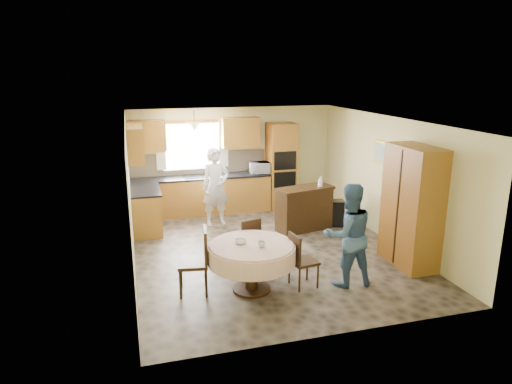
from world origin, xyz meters
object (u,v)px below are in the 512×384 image
at_px(dining_table, 252,254).
at_px(chair_left, 198,258).
at_px(chair_back, 248,241).
at_px(chair_right, 300,258).
at_px(oven_tower, 281,166).
at_px(sideboard, 304,210).
at_px(person_sink, 216,187).
at_px(person_dining, 348,235).
at_px(cupboard, 412,207).

height_order(dining_table, chair_left, chair_left).
xyz_separation_m(chair_back, chair_right, (0.61, -0.91, -0.01)).
distance_m(oven_tower, sideboard, 1.86).
bearing_deg(person_sink, person_dining, -76.90).
relative_size(oven_tower, chair_back, 2.30).
relative_size(chair_right, person_dining, 0.53).
bearing_deg(chair_right, chair_left, 72.35).
bearing_deg(sideboard, cupboard, -76.10).
height_order(sideboard, chair_right, chair_right).
xyz_separation_m(chair_left, person_dining, (2.35, -0.36, 0.27)).
relative_size(cupboard, chair_left, 2.04).
distance_m(oven_tower, chair_back, 3.82).
bearing_deg(person_dining, dining_table, -5.36).
distance_m(chair_left, person_sink, 3.26).
bearing_deg(person_dining, chair_left, -6.72).
height_order(oven_tower, cupboard, cupboard).
relative_size(sideboard, chair_back, 1.35).
xyz_separation_m(oven_tower, sideboard, (-0.06, -1.76, -0.61)).
height_order(cupboard, dining_table, cupboard).
height_order(oven_tower, dining_table, oven_tower).
xyz_separation_m(oven_tower, chair_left, (-2.70, -4.02, -0.48)).
distance_m(cupboard, chair_right, 2.29).
distance_m(oven_tower, person_sink, 2.04).
distance_m(oven_tower, cupboard, 4.09).
bearing_deg(cupboard, chair_left, -178.90).
distance_m(oven_tower, person_dining, 4.40).
distance_m(sideboard, dining_table, 3.04).
xyz_separation_m(chair_left, chair_back, (0.97, 0.66, -0.07)).
distance_m(dining_table, person_dining, 1.57).
bearing_deg(person_sink, sideboard, -35.87).
bearing_deg(person_sink, oven_tower, 16.39).
bearing_deg(cupboard, dining_table, -175.48).
relative_size(sideboard, chair_left, 1.19).
relative_size(dining_table, chair_back, 1.48).
bearing_deg(oven_tower, dining_table, -114.32).
xyz_separation_m(dining_table, person_sink, (0.07, 3.28, 0.26)).
bearing_deg(person_dining, sideboard, -94.33).
xyz_separation_m(sideboard, chair_right, (-1.06, -2.51, 0.05)).
bearing_deg(chair_right, cupboard, -90.16).
height_order(cupboard, person_sink, cupboard).
bearing_deg(person_dining, person_sink, -65.08).
relative_size(oven_tower, person_dining, 1.26).
height_order(chair_right, person_sink, person_sink).
height_order(cupboard, person_dining, cupboard).
bearing_deg(chair_right, person_sink, 3.15).
bearing_deg(chair_left, person_sink, 172.36).
bearing_deg(sideboard, chair_back, -149.62).
bearing_deg(chair_right, oven_tower, -23.28).
bearing_deg(person_dining, chair_back, -34.50).
xyz_separation_m(oven_tower, person_sink, (-1.82, -0.90, -0.19)).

